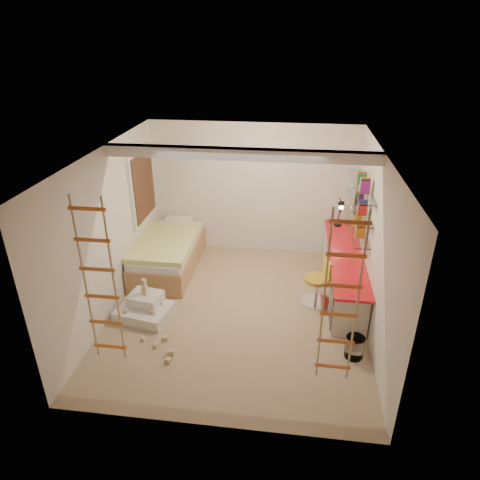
# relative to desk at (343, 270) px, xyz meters

# --- Properties ---
(floor) EXTENTS (4.50, 4.50, 0.00)m
(floor) POSITION_rel_desk_xyz_m (-1.72, -0.86, -0.40)
(floor) COLOR tan
(floor) RESTS_ON ground
(ceiling_beam) EXTENTS (4.00, 0.18, 0.16)m
(ceiling_beam) POSITION_rel_desk_xyz_m (-1.72, -0.56, 2.12)
(ceiling_beam) COLOR white
(ceiling_beam) RESTS_ON ceiling
(window_frame) EXTENTS (0.06, 1.15, 1.35)m
(window_frame) POSITION_rel_desk_xyz_m (-3.69, 0.64, 1.15)
(window_frame) COLOR white
(window_frame) RESTS_ON wall_left
(window_blind) EXTENTS (0.02, 1.00, 1.20)m
(window_blind) POSITION_rel_desk_xyz_m (-3.65, 0.64, 1.15)
(window_blind) COLOR #4C2D1E
(window_blind) RESTS_ON window_frame
(rope_ladder_left) EXTENTS (0.41, 0.04, 2.13)m
(rope_ladder_left) POSITION_rel_desk_xyz_m (-3.07, -2.61, 1.11)
(rope_ladder_left) COLOR #C55F21
(rope_ladder_left) RESTS_ON ceiling
(rope_ladder_right) EXTENTS (0.41, 0.04, 2.13)m
(rope_ladder_right) POSITION_rel_desk_xyz_m (-0.37, -2.61, 1.11)
(rope_ladder_right) COLOR #CC4D22
(rope_ladder_right) RESTS_ON ceiling
(waste_bin) EXTENTS (0.26, 0.26, 0.33)m
(waste_bin) POSITION_rel_desk_xyz_m (0.03, -1.70, -0.24)
(waste_bin) COLOR white
(waste_bin) RESTS_ON floor
(desk) EXTENTS (0.56, 2.80, 0.75)m
(desk) POSITION_rel_desk_xyz_m (0.00, 0.00, 0.00)
(desk) COLOR red
(desk) RESTS_ON floor
(shelves) EXTENTS (0.25, 1.80, 0.71)m
(shelves) POSITION_rel_desk_xyz_m (0.15, 0.27, 1.10)
(shelves) COLOR white
(shelves) RESTS_ON wall_right
(bed) EXTENTS (1.02, 2.00, 0.69)m
(bed) POSITION_rel_desk_xyz_m (-3.20, 0.36, -0.07)
(bed) COLOR #AD7F51
(bed) RESTS_ON floor
(task_lamp) EXTENTS (0.14, 0.36, 0.57)m
(task_lamp) POSITION_rel_desk_xyz_m (-0.05, 0.96, 0.73)
(task_lamp) COLOR black
(task_lamp) RESTS_ON desk
(swivel_chair) EXTENTS (0.59, 0.59, 0.80)m
(swivel_chair) POSITION_rel_desk_xyz_m (-0.44, -0.45, -0.11)
(swivel_chair) COLOR #B39122
(swivel_chair) RESTS_ON floor
(play_platform) EXTENTS (0.90, 0.76, 0.35)m
(play_platform) POSITION_rel_desk_xyz_m (-3.17, -1.16, -0.27)
(play_platform) COLOR silver
(play_platform) RESTS_ON floor
(toy_blocks) EXTENTS (0.97, 1.16, 0.62)m
(toy_blocks) POSITION_rel_desk_xyz_m (-2.93, -1.49, -0.18)
(toy_blocks) COLOR #CCB284
(toy_blocks) RESTS_ON floor
(books) EXTENTS (0.14, 0.64, 0.92)m
(books) POSITION_rel_desk_xyz_m (0.15, 0.27, 1.17)
(books) COLOR orange
(books) RESTS_ON shelves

